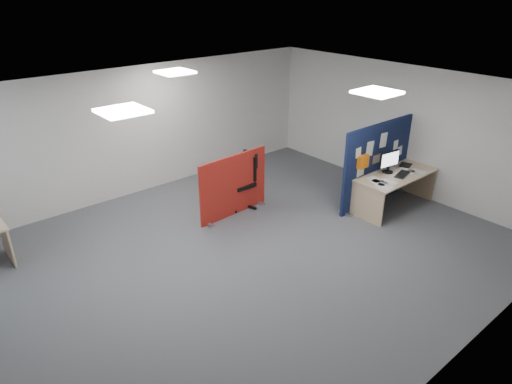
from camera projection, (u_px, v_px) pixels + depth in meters
floor at (238, 257)px, 7.69m from camera, size 9.00×9.00×0.00m
ceiling at (235, 98)px, 6.56m from camera, size 9.00×7.00×0.02m
wall_back at (134, 132)px, 9.55m from camera, size 9.00×0.02×2.70m
wall_front at (446, 289)px, 4.70m from camera, size 9.00×0.02×2.70m
wall_right at (402, 129)px, 9.76m from camera, size 0.02×7.00×2.70m
ceiling_lights at (226, 89)px, 7.22m from camera, size 4.10×4.10×0.04m
navy_divider at (377, 164)px, 9.24m from camera, size 2.08×0.30×1.72m
main_desk at (393, 181)px, 9.19m from camera, size 1.83×0.82×0.73m
monitor_main at (389, 161)px, 9.07m from camera, size 0.51×0.21×0.44m
keyboard at (402, 174)px, 9.05m from camera, size 0.48×0.29×0.02m
mouse at (409, 171)px, 9.22m from camera, size 0.11×0.08×0.03m
paper_tray at (406, 165)px, 9.52m from camera, size 0.34×0.30×0.01m
red_divider at (234, 186)px, 8.88m from camera, size 1.64×0.30×1.23m
office_chair at (245, 176)px, 9.24m from camera, size 0.70×0.74×1.11m
desk_papers at (392, 177)px, 8.96m from camera, size 1.39×0.82×0.00m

